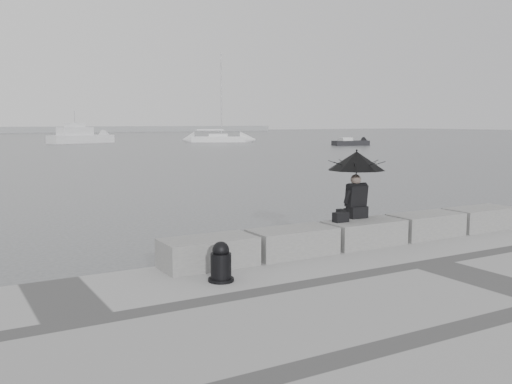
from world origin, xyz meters
TOP-DOWN VIEW (x-y plane):
  - ground at (0.00, 0.00)m, footprint 360.00×360.00m
  - stone_block_far_left at (-3.40, -0.45)m, footprint 1.60×0.80m
  - stone_block_left at (-1.70, -0.45)m, footprint 1.60×0.80m
  - stone_block_centre at (0.00, -0.45)m, footprint 1.60×0.80m
  - stone_block_right at (1.70, -0.45)m, footprint 1.60×0.80m
  - stone_block_far_right at (3.40, -0.45)m, footprint 1.60×0.80m
  - seated_person at (0.08, -0.09)m, footprint 1.17×1.17m
  - bag at (-0.51, -0.34)m, footprint 0.30×0.17m
  - mooring_bollard at (-3.62, -1.36)m, footprint 0.40×0.40m
  - sailboat_right at (29.47, 66.17)m, footprint 7.97×5.82m
  - motor_cruiser at (11.16, 72.16)m, footprint 9.43×5.51m
  - small_motorboat at (38.50, 47.05)m, footprint 4.80×2.39m

SIDE VIEW (x-z plane):
  - ground at x=0.00m, z-range 0.00..0.00m
  - small_motorboat at x=38.50m, z-range -0.23..0.87m
  - sailboat_right at x=29.47m, z-range -5.93..6.97m
  - stone_block_far_left at x=-3.40m, z-range 0.50..1.00m
  - stone_block_left at x=-1.70m, z-range 0.50..1.00m
  - stone_block_centre at x=0.00m, z-range 0.50..1.00m
  - stone_block_right at x=1.70m, z-range 0.50..1.00m
  - stone_block_far_right at x=3.40m, z-range 0.50..1.00m
  - mooring_bollard at x=-3.62m, z-range 0.45..1.08m
  - motor_cruiser at x=11.16m, z-range -1.36..3.14m
  - bag at x=-0.51m, z-range 1.00..1.19m
  - seated_person at x=0.08m, z-range 1.31..2.70m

